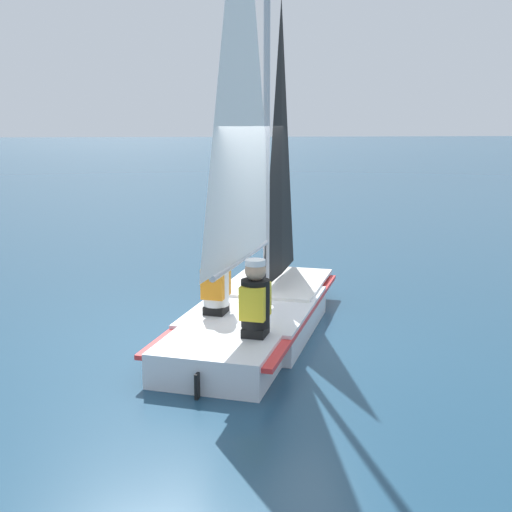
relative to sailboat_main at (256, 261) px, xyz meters
The scene contains 4 objects.
ground_plane 0.90m from the sailboat_main, 23.51° to the right, with size 260.00×260.00×0.00m, color navy.
sailboat_main is the anchor object (origin of this frame).
sailor_helm 0.66m from the sailboat_main, 121.26° to the left, with size 0.42×0.39×1.16m.
sailor_crew 1.22m from the sailboat_main, behind, with size 0.42×0.39×1.16m.
Camera 1 is at (-7.51, 1.06, 2.51)m, focal length 45.00 mm.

